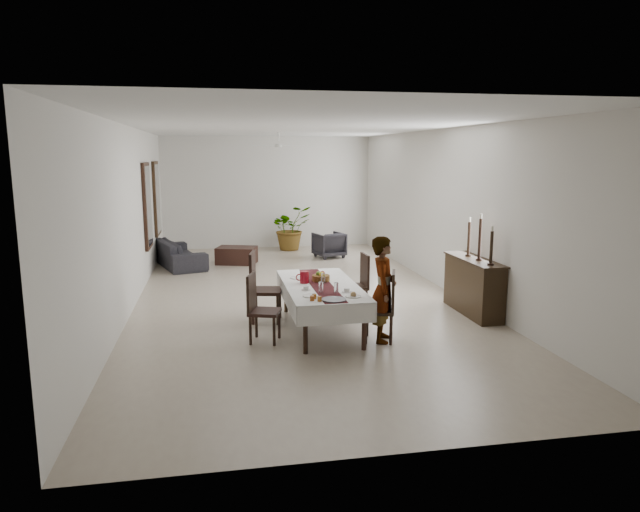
# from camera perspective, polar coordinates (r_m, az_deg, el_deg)

# --- Properties ---
(floor) EXTENTS (6.00, 12.00, 0.00)m
(floor) POSITION_cam_1_polar(r_m,az_deg,el_deg) (11.04, -2.23, -4.01)
(floor) COLOR #B3A58E
(floor) RESTS_ON ground
(ceiling) EXTENTS (6.00, 12.00, 0.02)m
(ceiling) POSITION_cam_1_polar(r_m,az_deg,el_deg) (10.72, -2.35, 12.82)
(ceiling) COLOR white
(ceiling) RESTS_ON wall_back
(wall_back) EXTENTS (6.00, 0.02, 3.20)m
(wall_back) POSITION_cam_1_polar(r_m,az_deg,el_deg) (16.70, -5.26, 6.34)
(wall_back) COLOR silver
(wall_back) RESTS_ON floor
(wall_front) EXTENTS (6.00, 0.02, 3.20)m
(wall_front) POSITION_cam_1_polar(r_m,az_deg,el_deg) (4.97, 7.72, -2.77)
(wall_front) COLOR silver
(wall_front) RESTS_ON floor
(wall_left) EXTENTS (0.02, 12.00, 3.20)m
(wall_left) POSITION_cam_1_polar(r_m,az_deg,el_deg) (10.75, -18.35, 3.76)
(wall_left) COLOR silver
(wall_left) RESTS_ON floor
(wall_right) EXTENTS (0.02, 12.00, 3.20)m
(wall_right) POSITION_cam_1_polar(r_m,az_deg,el_deg) (11.58, 12.62, 4.45)
(wall_right) COLOR silver
(wall_right) RESTS_ON floor
(dining_table_top) EXTENTS (0.94, 2.25, 0.05)m
(dining_table_top) POSITION_cam_1_polar(r_m,az_deg,el_deg) (8.83, 0.08, -3.07)
(dining_table_top) COLOR black
(dining_table_top) RESTS_ON table_leg_fl
(table_leg_fl) EXTENTS (0.07, 0.07, 0.66)m
(table_leg_fl) POSITION_cam_1_polar(r_m,az_deg,el_deg) (7.84, -1.47, -7.47)
(table_leg_fl) COLOR black
(table_leg_fl) RESTS_ON floor
(table_leg_fr) EXTENTS (0.07, 0.07, 0.66)m
(table_leg_fr) POSITION_cam_1_polar(r_m,az_deg,el_deg) (8.01, 4.43, -7.12)
(table_leg_fr) COLOR black
(table_leg_fr) RESTS_ON floor
(table_leg_bl) EXTENTS (0.07, 0.07, 0.66)m
(table_leg_bl) POSITION_cam_1_polar(r_m,az_deg,el_deg) (9.88, -3.43, -3.76)
(table_leg_bl) COLOR black
(table_leg_bl) RESTS_ON floor
(table_leg_br) EXTENTS (0.07, 0.07, 0.66)m
(table_leg_br) POSITION_cam_1_polar(r_m,az_deg,el_deg) (10.01, 1.28, -3.55)
(table_leg_br) COLOR black
(table_leg_br) RESTS_ON floor
(tablecloth_top) EXTENTS (1.11, 2.42, 0.01)m
(tablecloth_top) POSITION_cam_1_polar(r_m,az_deg,el_deg) (8.83, 0.08, -2.89)
(tablecloth_top) COLOR white
(tablecloth_top) RESTS_ON dining_table_top
(tablecloth_drape_left) EXTENTS (0.01, 2.42, 0.28)m
(tablecloth_drape_left) POSITION_cam_1_polar(r_m,az_deg,el_deg) (8.78, -3.46, -3.90)
(tablecloth_drape_left) COLOR silver
(tablecloth_drape_left) RESTS_ON dining_table_top
(tablecloth_drape_right) EXTENTS (0.01, 2.42, 0.28)m
(tablecloth_drape_right) POSITION_cam_1_polar(r_m,az_deg,el_deg) (8.97, 3.53, -3.59)
(tablecloth_drape_right) COLOR white
(tablecloth_drape_right) RESTS_ON dining_table_top
(tablecloth_drape_near) EXTENTS (1.11, 0.01, 0.28)m
(tablecloth_drape_near) POSITION_cam_1_polar(r_m,az_deg,el_deg) (7.71, 1.73, -5.87)
(tablecloth_drape_near) COLOR silver
(tablecloth_drape_near) RESTS_ON dining_table_top
(tablecloth_drape_far) EXTENTS (1.11, 0.01, 0.28)m
(tablecloth_drape_far) POSITION_cam_1_polar(r_m,az_deg,el_deg) (10.02, -1.19, -2.12)
(tablecloth_drape_far) COLOR white
(tablecloth_drape_far) RESTS_ON dining_table_top
(table_runner) EXTENTS (0.33, 2.35, 0.00)m
(table_runner) POSITION_cam_1_polar(r_m,az_deg,el_deg) (8.82, 0.08, -2.85)
(table_runner) COLOR #4F161A
(table_runner) RESTS_ON tablecloth_top
(red_pitcher) EXTENTS (0.14, 0.14, 0.19)m
(red_pitcher) POSITION_cam_1_polar(r_m,az_deg,el_deg) (8.90, -1.58, -2.13)
(red_pitcher) COLOR maroon
(red_pitcher) RESTS_ON tablecloth_top
(pitcher_handle) EXTENTS (0.11, 0.02, 0.11)m
(pitcher_handle) POSITION_cam_1_polar(r_m,az_deg,el_deg) (8.89, -2.09, -2.15)
(pitcher_handle) COLOR maroon
(pitcher_handle) RESTS_ON red_pitcher
(wine_glass_near) EXTENTS (0.07, 0.07, 0.16)m
(wine_glass_near) POSITION_cam_1_polar(r_m,az_deg,el_deg) (8.25, 1.63, -3.22)
(wine_glass_near) COLOR white
(wine_glass_near) RESTS_ON tablecloth_top
(wine_glass_mid) EXTENTS (0.07, 0.07, 0.16)m
(wine_glass_mid) POSITION_cam_1_polar(r_m,az_deg,el_deg) (8.30, 0.09, -3.14)
(wine_glass_mid) COLOR white
(wine_glass_mid) RESTS_ON tablecloth_top
(wine_glass_far) EXTENTS (0.07, 0.07, 0.16)m
(wine_glass_far) POSITION_cam_1_polar(r_m,az_deg,el_deg) (8.86, 0.32, -2.27)
(wine_glass_far) COLOR white
(wine_glass_far) RESTS_ON tablecloth_top
(teacup_right) EXTENTS (0.08, 0.08, 0.06)m
(teacup_right) POSITION_cam_1_polar(r_m,az_deg,el_deg) (8.34, 2.70, -3.44)
(teacup_right) COLOR white
(teacup_right) RESTS_ON saucer_right
(saucer_right) EXTENTS (0.14, 0.14, 0.01)m
(saucer_right) POSITION_cam_1_polar(r_m,az_deg,el_deg) (8.34, 2.70, -3.60)
(saucer_right) COLOR silver
(saucer_right) RESTS_ON tablecloth_top
(teacup_left) EXTENTS (0.08, 0.08, 0.06)m
(teacup_left) POSITION_cam_1_polar(r_m,az_deg,el_deg) (8.46, -1.39, -3.24)
(teacup_left) COLOR silver
(teacup_left) RESTS_ON saucer_left
(saucer_left) EXTENTS (0.14, 0.14, 0.01)m
(saucer_left) POSITION_cam_1_polar(r_m,az_deg,el_deg) (8.46, -1.39, -3.39)
(saucer_left) COLOR silver
(saucer_left) RESTS_ON tablecloth_top
(plate_near_right) EXTENTS (0.23, 0.23, 0.01)m
(plate_near_right) POSITION_cam_1_polar(r_m,az_deg,el_deg) (8.08, 3.35, -4.04)
(plate_near_right) COLOR silver
(plate_near_right) RESTS_ON tablecloth_top
(bread_near_right) EXTENTS (0.08, 0.08, 0.08)m
(bread_near_right) POSITION_cam_1_polar(r_m,az_deg,el_deg) (8.08, 3.35, -3.86)
(bread_near_right) COLOR tan
(bread_near_right) RESTS_ON plate_near_right
(plate_near_left) EXTENTS (0.23, 0.23, 0.01)m
(plate_near_left) POSITION_cam_1_polar(r_m,az_deg,el_deg) (8.10, -0.97, -4.00)
(plate_near_left) COLOR white
(plate_near_left) RESTS_ON tablecloth_top
(plate_far_left) EXTENTS (0.23, 0.23, 0.01)m
(plate_far_left) POSITION_cam_1_polar(r_m,az_deg,el_deg) (9.27, -2.34, -2.18)
(plate_far_left) COLOR white
(plate_far_left) RESTS_ON tablecloth_top
(serving_tray) EXTENTS (0.34, 0.34, 0.02)m
(serving_tray) POSITION_cam_1_polar(r_m,az_deg,el_deg) (7.88, 1.40, -4.38)
(serving_tray) COLOR #444449
(serving_tray) RESTS_ON tablecloth_top
(jam_jar_a) EXTENTS (0.06, 0.06, 0.07)m
(jam_jar_a) POSITION_cam_1_polar(r_m,az_deg,el_deg) (7.81, -0.05, -4.32)
(jam_jar_a) COLOR #955015
(jam_jar_a) RESTS_ON tablecloth_top
(jam_jar_b) EXTENTS (0.06, 0.06, 0.07)m
(jam_jar_b) POSITION_cam_1_polar(r_m,az_deg,el_deg) (7.85, -0.80, -4.25)
(jam_jar_b) COLOR brown
(jam_jar_b) RESTS_ON tablecloth_top
(jam_jar_c) EXTENTS (0.06, 0.06, 0.07)m
(jam_jar_c) POSITION_cam_1_polar(r_m,az_deg,el_deg) (7.95, -0.58, -4.07)
(jam_jar_c) COLOR #8E5314
(jam_jar_c) RESTS_ON tablecloth_top
(fruit_basket) EXTENTS (0.28, 0.28, 0.09)m
(fruit_basket) POSITION_cam_1_polar(r_m,az_deg,el_deg) (9.05, 0.10, -2.23)
(fruit_basket) COLOR brown
(fruit_basket) RESTS_ON tablecloth_top
(fruit_red) EXTENTS (0.08, 0.08, 0.08)m
(fruit_red) POSITION_cam_1_polar(r_m,az_deg,el_deg) (9.06, 0.25, -1.76)
(fruit_red) COLOR maroon
(fruit_red) RESTS_ON fruit_basket
(fruit_green) EXTENTS (0.08, 0.08, 0.08)m
(fruit_green) POSITION_cam_1_polar(r_m,az_deg,el_deg) (9.05, -0.17, -1.76)
(fruit_green) COLOR #578427
(fruit_green) RESTS_ON fruit_basket
(fruit_yellow) EXTENTS (0.08, 0.08, 0.08)m
(fruit_yellow) POSITION_cam_1_polar(r_m,az_deg,el_deg) (8.99, 0.15, -1.85)
(fruit_yellow) COLOR yellow
(fruit_yellow) RESTS_ON fruit_basket
(chair_right_near_seat) EXTENTS (0.56, 0.56, 0.05)m
(chair_right_near_seat) POSITION_cam_1_polar(r_m,az_deg,el_deg) (8.39, 5.93, -5.42)
(chair_right_near_seat) COLOR black
(chair_right_near_seat) RESTS_ON chair_right_near_leg_fl
(chair_right_near_leg_fl) EXTENTS (0.06, 0.06, 0.43)m
(chair_right_near_leg_fl) POSITION_cam_1_polar(r_m,az_deg,el_deg) (8.28, 7.09, -7.40)
(chair_right_near_leg_fl) COLOR black
(chair_right_near_leg_fl) RESTS_ON floor
(chair_right_near_leg_fr) EXTENTS (0.06, 0.06, 0.43)m
(chair_right_near_leg_fr) POSITION_cam_1_polar(r_m,az_deg,el_deg) (8.62, 7.14, -6.69)
(chair_right_near_leg_fr) COLOR black
(chair_right_near_leg_fr) RESTS_ON floor
(chair_right_near_leg_bl) EXTENTS (0.06, 0.06, 0.43)m
(chair_right_near_leg_bl) POSITION_cam_1_polar(r_m,az_deg,el_deg) (8.29, 4.60, -7.33)
(chair_right_near_leg_bl) COLOR black
(chair_right_near_leg_bl) RESTS_ON floor
(chair_right_near_leg_br) EXTENTS (0.06, 0.06, 0.43)m
(chair_right_near_leg_br) POSITION_cam_1_polar(r_m,az_deg,el_deg) (8.63, 4.75, -6.62)
(chair_right_near_leg_br) COLOR black
(chair_right_near_leg_br) RESTS_ON floor
(chair_right_near_back) EXTENTS (0.18, 0.43, 0.56)m
(chair_right_near_back) POSITION_cam_1_polar(r_m,az_deg,el_deg) (8.31, 7.34, -3.47)
(chair_right_near_back) COLOR black
(chair_right_near_back) RESTS_ON chair_right_near_seat
(chair_right_far_seat) EXTENTS (0.45, 0.45, 0.05)m
(chair_right_far_seat) POSITION_cam_1_polar(r_m,az_deg,el_deg) (9.81, 3.38, -3.12)
(chair_right_far_seat) COLOR black
(chair_right_far_seat) RESTS_ON chair_right_far_leg_fl
(chair_right_far_leg_fl) EXTENTS (0.05, 0.05, 0.43)m
(chair_right_far_leg_fl) POSITION_cam_1_polar(r_m,az_deg,el_deg) (9.76, 4.66, -4.65)
(chair_right_far_leg_fl) COLOR black
(chair_right_far_leg_fl) RESTS_ON floor
(chair_right_far_leg_fr) EXTENTS (0.05, 0.05, 0.43)m
(chair_right_far_leg_fr) POSITION_cam_1_polar(r_m,az_deg,el_deg) (10.08, 4.05, -4.16)
(chair_right_far_leg_fr) COLOR black
(chair_right_far_leg_fr) RESTS_ON floor
(chair_right_far_leg_bl) EXTENTS (0.05, 0.05, 0.43)m
(chair_right_far_leg_bl) POSITION_cam_1_polar(r_m,az_deg,el_deg) (9.66, 2.66, -4.79)
(chair_right_far_leg_bl) COLOR black
(chair_right_far_leg_bl) RESTS_ON floor
(chair_right_far_leg_br) EXTENTS (0.05, 0.05, 0.43)m
(chair_right_far_leg_br) POSITION_cam_1_polar(r_m,az_deg,el_deg) (9.99, 2.11, -4.28)
(chair_right_far_leg_br) COLOR black
(chair_right_far_leg_br) RESTS_ON floor
(chair_right_far_back) EXTENTS (0.06, 0.43, 0.55)m
(chair_right_far_back) POSITION_cam_1_polar(r_m,az_deg,el_deg) (9.81, 4.50, -1.37)
(chair_right_far_back) COLOR black
(chair_right_far_back) RESTS_ON chair_right_far_seat
(chair_left_near_seat) EXTENTS (0.54, 0.54, 0.05)m
(chair_left_near_seat) POSITION_cam_1_polar(r_m,az_deg,el_deg) (8.34, -5.55, -5.60)
(chair_left_near_seat) COLOR black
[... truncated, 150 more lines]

